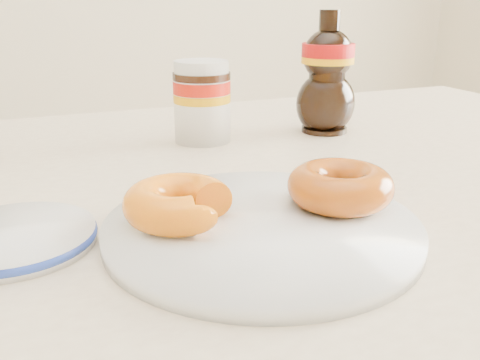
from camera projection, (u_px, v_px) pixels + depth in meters
name	position (u px, v px, depth m)	size (l,w,h in m)	color
dining_table	(237.00, 250.00, 0.62)	(1.40, 0.90, 0.75)	beige
plate	(262.00, 227.00, 0.46)	(0.27, 0.27, 0.01)	white
donut_bitten	(178.00, 203.00, 0.46)	(0.10, 0.10, 0.03)	orange
donut_whole	(340.00, 186.00, 0.49)	(0.10, 0.10, 0.03)	#8E2E09
nutella_jar	(202.00, 98.00, 0.75)	(0.08, 0.08, 0.11)	white
syrup_bottle	(327.00, 73.00, 0.79)	(0.09, 0.08, 0.18)	black
blue_rim_saucer	(14.00, 237.00, 0.44)	(0.14, 0.14, 0.01)	white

